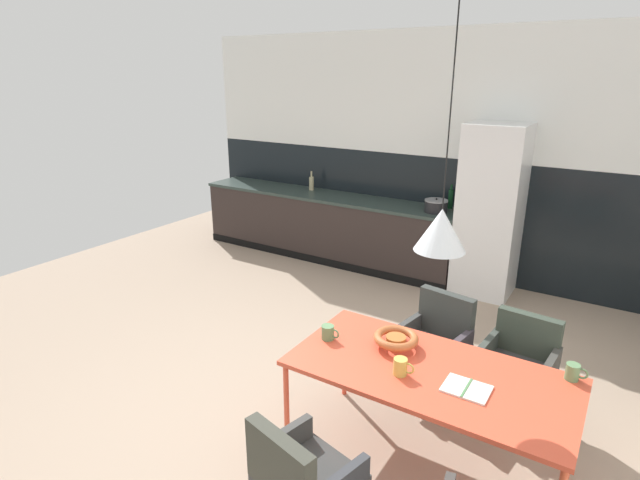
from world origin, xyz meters
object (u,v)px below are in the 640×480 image
at_px(dining_table, 430,376).
at_px(mug_glass_clear, 401,367).
at_px(armchair_far_side, 298,471).
at_px(armchair_by_stool, 521,354).
at_px(bottle_vinegar_dark, 451,198).
at_px(fruit_bowl, 396,339).
at_px(cooking_pot, 436,206).
at_px(armchair_near_window, 438,333).
at_px(mug_tall_blue, 328,332).
at_px(open_book, 466,389).
at_px(pendant_lamp_over_table_near, 441,229).
at_px(bottle_spice_small, 311,183).
at_px(refrigerator_column, 490,211).
at_px(mug_wide_latte, 573,372).

height_order(dining_table, mug_glass_clear, mug_glass_clear).
bearing_deg(armchair_far_side, mug_glass_clear, 87.73).
bearing_deg(armchair_by_stool, bottle_vinegar_dark, -54.74).
bearing_deg(fruit_bowl, bottle_vinegar_dark, 102.44).
xyz_separation_m(armchair_by_stool, bottle_vinegar_dark, (-1.36, 2.34, 0.50)).
bearing_deg(cooking_pot, dining_table, -70.29).
height_order(armchair_near_window, bottle_vinegar_dark, bottle_vinegar_dark).
height_order(mug_tall_blue, cooking_pot, cooking_pot).
bearing_deg(dining_table, open_book, -18.14).
bearing_deg(pendant_lamp_over_table_near, open_book, -16.10).
bearing_deg(mug_glass_clear, armchair_by_stool, 62.82).
height_order(mug_tall_blue, pendant_lamp_over_table_near, pendant_lamp_over_table_near).
distance_m(armchair_by_stool, bottle_spice_small, 4.05).
relative_size(bottle_vinegar_dark, bottle_spice_small, 1.10).
distance_m(armchair_far_side, bottle_vinegar_dark, 4.21).
xyz_separation_m(refrigerator_column, armchair_by_stool, (0.83, -2.14, -0.46)).
xyz_separation_m(mug_tall_blue, bottle_spice_small, (-2.21, 3.15, 0.22)).
xyz_separation_m(armchair_far_side, mug_tall_blue, (-0.37, 0.90, 0.28)).
bearing_deg(fruit_bowl, mug_wide_latte, 11.92).
bearing_deg(dining_table, mug_wide_latte, 25.31).
xyz_separation_m(mug_glass_clear, mug_wide_latte, (0.89, 0.50, -0.00)).
relative_size(armchair_near_window, cooking_pot, 2.98).
height_order(armchair_near_window, pendant_lamp_over_table_near, pendant_lamp_over_table_near).
height_order(fruit_bowl, mug_wide_latte, mug_wide_latte).
distance_m(refrigerator_column, mug_glass_clear, 3.17).
bearing_deg(dining_table, fruit_bowl, 155.29).
xyz_separation_m(fruit_bowl, mug_glass_clear, (0.16, -0.28, -0.01)).
height_order(mug_wide_latte, bottle_vinegar_dark, bottle_vinegar_dark).
bearing_deg(mug_wide_latte, mug_glass_clear, -150.50).
height_order(armchair_by_stool, fruit_bowl, fruit_bowl).
bearing_deg(pendant_lamp_over_table_near, dining_table, 90.00).
bearing_deg(refrigerator_column, open_book, -77.33).
height_order(mug_wide_latte, pendant_lamp_over_table_near, pendant_lamp_over_table_near).
distance_m(mug_wide_latte, cooking_pot, 3.17).
bearing_deg(mug_tall_blue, pendant_lamp_over_table_near, 0.52).
bearing_deg(open_book, fruit_bowl, 158.24).
bearing_deg(refrigerator_column, mug_wide_latte, -65.70).
bearing_deg(open_book, mug_glass_clear, -170.60).
bearing_deg(refrigerator_column, mug_glass_clear, -84.39).
relative_size(mug_glass_clear, bottle_vinegar_dark, 0.45).
bearing_deg(mug_wide_latte, armchair_near_window, 153.89).
distance_m(armchair_near_window, mug_wide_latte, 1.13).
bearing_deg(mug_wide_latte, pendant_lamp_over_table_near, -154.08).
relative_size(open_book, mug_glass_clear, 1.97).
bearing_deg(cooking_pot, armchair_near_window, -68.80).
bearing_deg(armchair_near_window, open_book, 127.56).
bearing_deg(mug_wide_latte, open_book, -138.90).
bearing_deg(pendant_lamp_over_table_near, cooking_pot, 109.65).
xyz_separation_m(refrigerator_column, cooking_pot, (-0.61, -0.05, -0.01)).
height_order(armchair_near_window, fruit_bowl, same).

